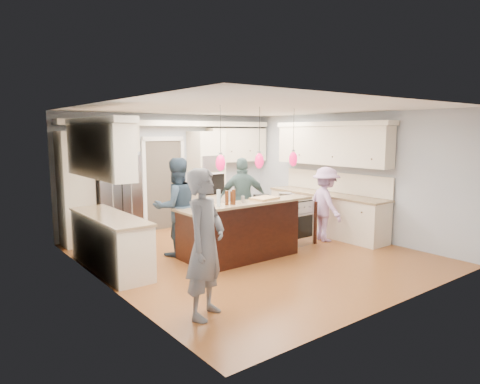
% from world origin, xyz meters
% --- Properties ---
extents(ground_plane, '(6.00, 6.00, 0.00)m').
position_xyz_m(ground_plane, '(0.00, 0.00, 0.00)').
color(ground_plane, '#A9602E').
rests_on(ground_plane, ground).
extents(room_shell, '(5.54, 6.04, 2.72)m').
position_xyz_m(room_shell, '(0.00, 0.00, 1.82)').
color(room_shell, '#B2BCC6').
rests_on(room_shell, ground).
extents(refrigerator, '(0.90, 0.70, 1.80)m').
position_xyz_m(refrigerator, '(-1.55, 2.64, 0.90)').
color(refrigerator, '#B7B7BC').
rests_on(refrigerator, ground).
extents(oven_column, '(0.72, 0.69, 2.30)m').
position_xyz_m(oven_column, '(0.75, 2.67, 1.15)').
color(oven_column, beige).
rests_on(oven_column, ground).
extents(back_upper_cabinets, '(5.30, 0.61, 2.54)m').
position_xyz_m(back_upper_cabinets, '(-0.75, 2.76, 1.67)').
color(back_upper_cabinets, beige).
rests_on(back_upper_cabinets, ground).
extents(right_counter_run, '(0.64, 3.10, 2.51)m').
position_xyz_m(right_counter_run, '(2.44, 0.30, 1.06)').
color(right_counter_run, beige).
rests_on(right_counter_run, ground).
extents(left_cabinets, '(0.64, 2.30, 2.51)m').
position_xyz_m(left_cabinets, '(-2.44, 0.80, 1.06)').
color(left_cabinets, beige).
rests_on(left_cabinets, ground).
extents(kitchen_island, '(2.10, 1.46, 1.12)m').
position_xyz_m(kitchen_island, '(-0.25, 0.07, 0.49)').
color(kitchen_island, black).
rests_on(kitchen_island, ground).
extents(island_range, '(0.82, 0.71, 0.92)m').
position_xyz_m(island_range, '(1.16, 0.15, 0.46)').
color(island_range, '#B7B7BC').
rests_on(island_range, ground).
extents(pendant_lights, '(1.75, 0.15, 1.03)m').
position_xyz_m(pendant_lights, '(-0.25, -0.51, 1.80)').
color(pendant_lights, black).
rests_on(pendant_lights, ground).
extents(person_bar_end, '(0.81, 0.72, 1.85)m').
position_xyz_m(person_bar_end, '(-2.15, -1.74, 0.93)').
color(person_bar_end, slate).
rests_on(person_bar_end, ground).
extents(person_far_left, '(0.95, 0.78, 1.82)m').
position_xyz_m(person_far_left, '(-1.10, 0.85, 0.91)').
color(person_far_left, '#283B4E').
rests_on(person_far_left, ground).
extents(person_far_right, '(1.11, 0.87, 1.75)m').
position_xyz_m(person_far_right, '(0.58, 1.01, 0.88)').
color(person_far_right, '#456160').
rests_on(person_far_right, ground).
extents(person_range_side, '(0.87, 1.14, 1.56)m').
position_xyz_m(person_range_side, '(1.91, -0.13, 0.78)').
color(person_range_side, '#BE94C8').
rests_on(person_range_side, ground).
extents(floor_rug, '(0.59, 0.87, 0.01)m').
position_xyz_m(floor_rug, '(2.40, 0.20, 0.01)').
color(floor_rug, '#9A7554').
rests_on(floor_rug, ground).
extents(water_bottle, '(0.07, 0.07, 0.26)m').
position_xyz_m(water_bottle, '(-1.13, -0.57, 1.25)').
color(water_bottle, silver).
rests_on(water_bottle, kitchen_island).
extents(beer_bottle_a, '(0.07, 0.07, 0.25)m').
position_xyz_m(beer_bottle_a, '(-0.84, -0.58, 1.24)').
color(beer_bottle_a, '#48210C').
rests_on(beer_bottle_a, kitchen_island).
extents(beer_bottle_b, '(0.08, 0.08, 0.23)m').
position_xyz_m(beer_bottle_b, '(-0.96, -0.55, 1.24)').
color(beer_bottle_b, '#48210C').
rests_on(beer_bottle_b, kitchen_island).
extents(beer_bottle_c, '(0.07, 0.07, 0.21)m').
position_xyz_m(beer_bottle_c, '(-0.85, -0.54, 1.23)').
color(beer_bottle_c, '#48210C').
rests_on(beer_bottle_c, kitchen_island).
extents(drink_can, '(0.07, 0.07, 0.11)m').
position_xyz_m(drink_can, '(-0.59, -0.50, 1.17)').
color(drink_can, '#B7B7BC').
rests_on(drink_can, kitchen_island).
extents(cutting_board, '(0.51, 0.40, 0.04)m').
position_xyz_m(cutting_board, '(-0.08, -0.47, 1.14)').
color(cutting_board, tan).
rests_on(cutting_board, kitchen_island).
extents(pot_large, '(0.26, 0.26, 0.15)m').
position_xyz_m(pot_large, '(0.99, 0.14, 1.00)').
color(pot_large, '#B7B7BC').
rests_on(pot_large, island_range).
extents(pot_small, '(0.23, 0.23, 0.11)m').
position_xyz_m(pot_small, '(1.15, 0.18, 0.98)').
color(pot_small, '#B7B7BC').
rests_on(pot_small, island_range).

